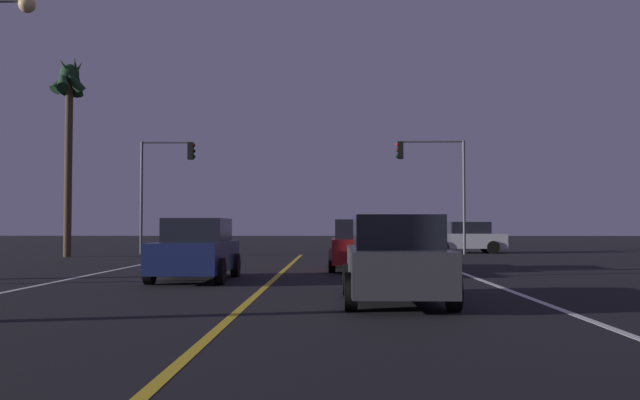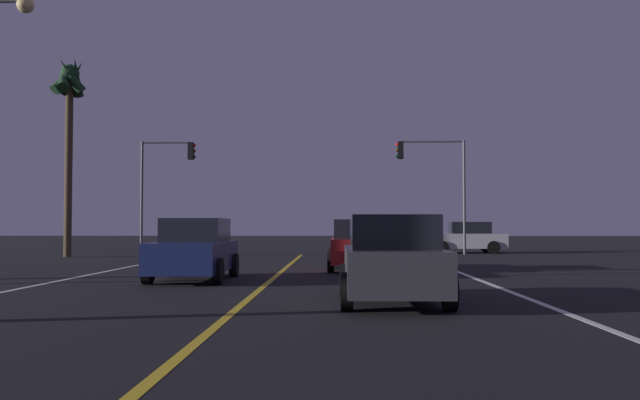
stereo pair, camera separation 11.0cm
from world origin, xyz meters
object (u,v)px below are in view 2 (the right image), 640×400
at_px(palm_tree_left_far, 69,97).
at_px(car_oncoming, 194,250).
at_px(car_crossing_side, 466,238).
at_px(traffic_light_near_left, 167,171).
at_px(car_ahead_far, 358,246).
at_px(car_lead_same_lane, 392,260).
at_px(traffic_light_near_right, 432,170).

bearing_deg(palm_tree_left_far, car_oncoming, -56.83).
xyz_separation_m(car_crossing_side, traffic_light_near_left, (-16.02, -1.92, 3.53)).
height_order(car_ahead_far, traffic_light_near_left, traffic_light_near_left).
distance_m(car_crossing_side, car_lead_same_lane, 25.03).
height_order(traffic_light_near_left, palm_tree_left_far, palm_tree_left_far).
xyz_separation_m(car_crossing_side, car_lead_same_lane, (-6.00, -24.31, 0.00)).
relative_size(car_oncoming, car_lead_same_lane, 1.00).
xyz_separation_m(traffic_light_near_right, traffic_light_near_left, (-13.93, 0.00, -0.05)).
xyz_separation_m(car_lead_same_lane, traffic_light_near_right, (3.91, 22.38, 3.58)).
distance_m(car_oncoming, car_lead_same_lane, 7.37).
xyz_separation_m(car_lead_same_lane, palm_tree_left_far, (-13.95, 19.13, 6.88)).
bearing_deg(traffic_light_near_right, traffic_light_near_left, 0.00).
height_order(car_crossing_side, palm_tree_left_far, palm_tree_left_far).
relative_size(car_ahead_far, palm_tree_left_far, 0.45).
relative_size(car_ahead_far, car_lead_same_lane, 1.00).
height_order(traffic_light_near_right, palm_tree_left_far, palm_tree_left_far).
relative_size(car_ahead_far, car_crossing_side, 1.00).
distance_m(traffic_light_near_right, traffic_light_near_left, 13.93).
height_order(car_oncoming, car_lead_same_lane, same).
bearing_deg(palm_tree_left_far, traffic_light_near_right, 10.30).
xyz_separation_m(car_ahead_far, car_crossing_side, (6.36, 14.41, 0.00)).
relative_size(car_oncoming, car_crossing_side, 1.00).
relative_size(traffic_light_near_right, traffic_light_near_left, 1.00).
bearing_deg(traffic_light_near_right, car_oncoming, 62.29).
height_order(car_ahead_far, palm_tree_left_far, palm_tree_left_far).
height_order(car_crossing_side, traffic_light_near_right, traffic_light_near_right).
relative_size(car_crossing_side, traffic_light_near_left, 0.73).
distance_m(car_lead_same_lane, palm_tree_left_far, 24.66).
relative_size(car_lead_same_lane, palm_tree_left_far, 0.45).
relative_size(car_lead_same_lane, traffic_light_near_right, 0.72).
bearing_deg(traffic_light_near_left, car_oncoming, -73.48).
bearing_deg(car_crossing_side, traffic_light_near_right, 42.70).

